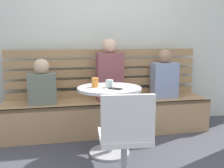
# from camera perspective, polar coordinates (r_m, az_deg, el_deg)

# --- Properties ---
(back_wall) EXTENTS (5.20, 0.10, 2.90)m
(back_wall) POSITION_cam_1_polar(r_m,az_deg,el_deg) (3.95, -2.20, 12.44)
(back_wall) COLOR silver
(back_wall) RESTS_ON ground
(booth_bench) EXTENTS (2.70, 0.52, 0.44)m
(booth_bench) POSITION_cam_1_polar(r_m,az_deg,el_deg) (3.66, -0.88, -6.79)
(booth_bench) COLOR tan
(booth_bench) RESTS_ON ground
(booth_backrest) EXTENTS (2.65, 0.04, 0.66)m
(booth_backrest) POSITION_cam_1_polar(r_m,az_deg,el_deg) (3.78, -1.61, 2.35)
(booth_backrest) COLOR #A68157
(booth_backrest) RESTS_ON booth_bench
(cafe_table) EXTENTS (0.68, 0.68, 0.74)m
(cafe_table) POSITION_cam_1_polar(r_m,az_deg,el_deg) (2.92, -0.55, -4.97)
(cafe_table) COLOR #ADADB2
(cafe_table) RESTS_ON ground
(white_chair) EXTENTS (0.44, 0.44, 0.85)m
(white_chair) POSITION_cam_1_polar(r_m,az_deg,el_deg) (2.17, 2.83, -11.67)
(white_chair) COLOR #ADADB2
(white_chair) RESTS_ON ground
(person_adult) EXTENTS (0.34, 0.22, 0.81)m
(person_adult) POSITION_cam_1_polar(r_m,az_deg,el_deg) (3.56, -0.48, 2.37)
(person_adult) COLOR brown
(person_adult) RESTS_ON booth_bench
(person_child_left) EXTENTS (0.34, 0.22, 0.66)m
(person_child_left) POSITION_cam_1_polar(r_m,az_deg,el_deg) (3.81, 10.93, 1.57)
(person_child_left) COLOR #8C9EC6
(person_child_left) RESTS_ON booth_bench
(person_child_middle) EXTENTS (0.34, 0.22, 0.57)m
(person_child_middle) POSITION_cam_1_polar(r_m,az_deg,el_deg) (3.46, -14.43, -0.12)
(person_child_middle) COLOR slate
(person_child_middle) RESTS_ON booth_bench
(cup_glass_short) EXTENTS (0.08, 0.08, 0.08)m
(cup_glass_short) POSITION_cam_1_polar(r_m,az_deg,el_deg) (2.86, -0.53, 0.10)
(cup_glass_short) COLOR silver
(cup_glass_short) RESTS_ON cafe_table
(cup_tumbler_orange) EXTENTS (0.07, 0.07, 0.10)m
(cup_tumbler_orange) POSITION_cam_1_polar(r_m,az_deg,el_deg) (2.87, -3.60, 0.33)
(cup_tumbler_orange) COLOR orange
(cup_tumbler_orange) RESTS_ON cafe_table
(phone_on_table) EXTENTS (0.15, 0.15, 0.01)m
(phone_on_table) POSITION_cam_1_polar(r_m,az_deg,el_deg) (2.77, 0.75, -0.97)
(phone_on_table) COLOR black
(phone_on_table) RESTS_ON cafe_table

